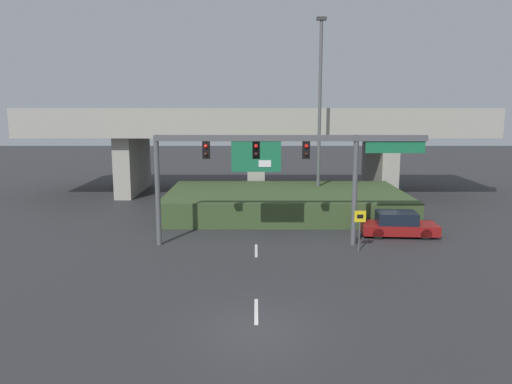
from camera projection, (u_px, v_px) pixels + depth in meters
The scene contains 8 objects.
ground_plane at pixel (256, 329), 17.22m from camera, with size 160.00×160.00×0.00m, color #2D2D30.
lane_markings at pixel (256, 232), 30.44m from camera, with size 0.14×26.25×0.01m.
signal_gantry at pixel (278, 157), 26.79m from camera, with size 14.67×0.44×6.06m.
speed_limit_sign at pixel (360, 224), 26.16m from camera, with size 0.60×0.11×2.24m.
highway_light_pole_near at pixel (319, 110), 36.44m from camera, with size 0.70×0.36×13.82m.
overpass_bridge at pixel (256, 135), 43.61m from camera, with size 38.47×9.94×7.44m.
grass_embankment at pixel (285, 202), 35.58m from camera, with size 16.62×9.50×1.63m.
parked_sedan_near_right at pixel (398, 225), 29.46m from camera, with size 4.49×2.14×1.44m.
Camera 1 is at (-0.01, -16.16, 7.60)m, focal length 35.00 mm.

